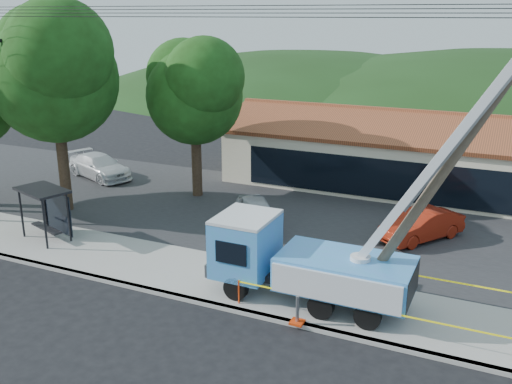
{
  "coord_description": "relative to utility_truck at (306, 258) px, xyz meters",
  "views": [
    {
      "loc": [
        8.87,
        -13.79,
        10.01
      ],
      "look_at": [
        0.31,
        5.0,
        3.51
      ],
      "focal_mm": 40.0,
      "sensor_mm": 36.0,
      "label": 1
    }
  ],
  "objects": [
    {
      "name": "curb",
      "position": [
        -2.82,
        -1.63,
        -1.67
      ],
      "size": [
        60.0,
        0.25,
        0.15
      ],
      "primitive_type": "cube",
      "color": "#A9A69E",
      "rests_on": "ground"
    },
    {
      "name": "parking_lot",
      "position": [
        -2.82,
        8.27,
        -1.69
      ],
      "size": [
        60.0,
        12.0,
        0.1
      ],
      "primitive_type": "cube",
      "color": "#28282B",
      "rests_on": "ground"
    },
    {
      "name": "strip_mall",
      "position": [
        1.18,
        16.25,
        0.14
      ],
      "size": [
        22.5,
        8.53,
        4.67
      ],
      "color": "beige",
      "rests_on": "ground"
    },
    {
      "name": "bus_shelter",
      "position": [
        -12.62,
        0.7,
        0.15
      ],
      "size": [
        2.82,
        2.2,
        2.39
      ],
      "rotation": [
        0.0,
        0.0,
        -0.31
      ],
      "color": "black",
      "rests_on": "ground"
    },
    {
      "name": "leaning_pole",
      "position": [
        4.5,
        0.37,
        3.98
      ],
      "size": [
        5.52,
        1.95,
        10.29
      ],
      "color": "brown",
      "rests_on": "ground"
    },
    {
      "name": "car_red",
      "position": [
        2.83,
        7.69,
        -1.74
      ],
      "size": [
        3.6,
        4.32,
        1.39
      ],
      "primitive_type": "imported",
      "rotation": [
        0.0,
        0.0,
        -0.6
      ],
      "color": "maroon",
      "rests_on": "ground"
    },
    {
      "name": "car_white",
      "position": [
        -17.25,
        9.86,
        -1.74
      ],
      "size": [
        5.41,
        3.59,
        1.45
      ],
      "primitive_type": "imported",
      "rotation": [
        0.0,
        0.0,
        1.23
      ],
      "color": "silver",
      "rests_on": "ground"
    },
    {
      "name": "hill_west",
      "position": [
        -17.82,
        51.27,
        -1.74
      ],
      "size": [
        78.4,
        56.0,
        28.0
      ],
      "primitive_type": "ellipsoid",
      "color": "#193312",
      "rests_on": "ground"
    },
    {
      "name": "utility_truck",
      "position": [
        0.0,
        0.0,
        0.0
      ],
      "size": [
        10.62,
        3.84,
        10.38
      ],
      "color": "black",
      "rests_on": "ground"
    },
    {
      "name": "caution_tape",
      "position": [
        2.89,
        0.27,
        -0.92
      ],
      "size": [
        9.89,
        3.15,
        0.91
      ],
      "color": "red",
      "rests_on": "ground"
    },
    {
      "name": "tree_west_near",
      "position": [
        -14.82,
        4.27,
        5.78
      ],
      "size": [
        7.56,
        6.72,
        10.8
      ],
      "color": "#332316",
      "rests_on": "ground"
    },
    {
      "name": "ground",
      "position": [
        -2.82,
        -3.73,
        -1.74
      ],
      "size": [
        120.0,
        120.0,
        0.0
      ],
      "primitive_type": "plane",
      "color": "black",
      "rests_on": "ground"
    },
    {
      "name": "tree_lot",
      "position": [
        -9.82,
        9.27,
        4.47
      ],
      "size": [
        6.3,
        5.6,
        8.94
      ],
      "color": "#332316",
      "rests_on": "ground"
    },
    {
      "name": "car_silver",
      "position": [
        -4.63,
        5.95,
        -1.74
      ],
      "size": [
        3.78,
        4.41,
        1.43
      ],
      "primitive_type": "imported",
      "rotation": [
        0.0,
        0.0,
        0.61
      ],
      "color": "#B2B4B9",
      "rests_on": "ground"
    },
    {
      "name": "sidewalk",
      "position": [
        -2.82,
        0.27,
        -1.67
      ],
      "size": [
        60.0,
        4.0,
        0.15
      ],
      "primitive_type": "cube",
      "color": "#A9A69E",
      "rests_on": "ground"
    }
  ]
}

